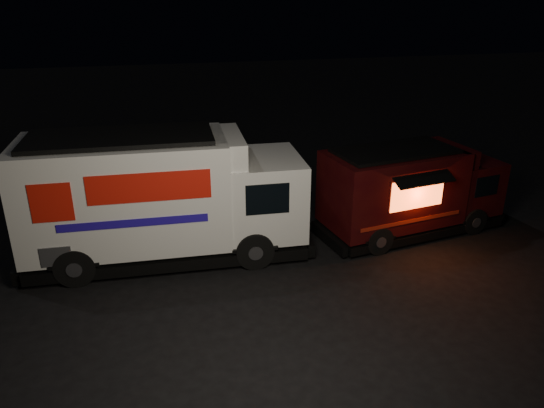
% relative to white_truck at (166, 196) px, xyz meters
% --- Properties ---
extents(ground, '(80.00, 80.00, 0.00)m').
position_rel_white_truck_xyz_m(ground, '(2.20, -2.31, -1.73)').
color(ground, black).
rests_on(ground, ground).
extents(white_truck, '(7.71, 2.85, 3.46)m').
position_rel_white_truck_xyz_m(white_truck, '(0.00, 0.00, 0.00)').
color(white_truck, silver).
rests_on(white_truck, ground).
extents(red_truck, '(5.96, 3.04, 2.65)m').
position_rel_white_truck_xyz_m(red_truck, '(7.14, -0.02, -0.41)').
color(red_truck, '#340A09').
rests_on(red_truck, ground).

